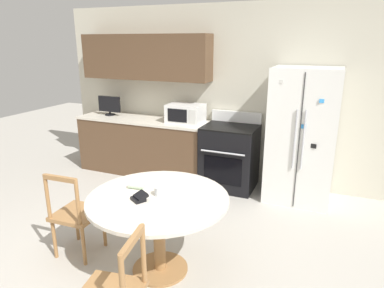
# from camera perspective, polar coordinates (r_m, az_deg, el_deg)

# --- Properties ---
(ground_plane) EXTENTS (14.00, 14.00, 0.00)m
(ground_plane) POSITION_cam_1_polar(r_m,az_deg,el_deg) (3.50, -10.87, -19.93)
(ground_plane) COLOR #B2ADA3
(back_wall) EXTENTS (5.20, 0.44, 2.60)m
(back_wall) POSITION_cam_1_polar(r_m,az_deg,el_deg) (5.30, 1.21, 9.91)
(back_wall) COLOR beige
(back_wall) RESTS_ON ground_plane
(kitchen_counter) EXTENTS (2.14, 0.64, 0.90)m
(kitchen_counter) POSITION_cam_1_polar(r_m,az_deg,el_deg) (5.60, -8.00, -0.25)
(kitchen_counter) COLOR brown
(kitchen_counter) RESTS_ON ground_plane
(refrigerator) EXTENTS (0.84, 0.71, 1.77)m
(refrigerator) POSITION_cam_1_polar(r_m,az_deg,el_deg) (4.70, 17.84, 1.25)
(refrigerator) COLOR white
(refrigerator) RESTS_ON ground_plane
(oven_range) EXTENTS (0.75, 0.68, 1.08)m
(oven_range) POSITION_cam_1_polar(r_m,az_deg,el_deg) (5.01, 6.30, -2.05)
(oven_range) COLOR black
(oven_range) RESTS_ON ground_plane
(microwave) EXTENTS (0.53, 0.39, 0.27)m
(microwave) POSITION_cam_1_polar(r_m,az_deg,el_deg) (5.15, -1.08, 5.14)
(microwave) COLOR white
(microwave) RESTS_ON kitchen_counter
(countertop_tv) EXTENTS (0.39, 0.16, 0.31)m
(countertop_tv) POSITION_cam_1_polar(r_m,az_deg,el_deg) (5.81, -13.60, 6.34)
(countertop_tv) COLOR black
(countertop_tv) RESTS_ON kitchen_counter
(dining_table) EXTENTS (1.26, 1.26, 0.76)m
(dining_table) POSITION_cam_1_polar(r_m,az_deg,el_deg) (3.14, -5.60, -11.01)
(dining_table) COLOR beige
(dining_table) RESTS_ON ground_plane
(dining_chair_left) EXTENTS (0.44, 0.44, 0.90)m
(dining_chair_left) POSITION_cam_1_polar(r_m,az_deg,el_deg) (3.63, -18.78, -11.06)
(dining_chair_left) COLOR #9E7042
(dining_chair_left) RESTS_ON ground_plane
(candle_glass) EXTENTS (0.09, 0.09, 0.08)m
(candle_glass) POSITION_cam_1_polar(r_m,az_deg,el_deg) (3.09, -5.39, -7.93)
(candle_glass) COLOR silver
(candle_glass) RESTS_ON dining_table
(folded_napkin) EXTENTS (0.16, 0.07, 0.05)m
(folded_napkin) POSITION_cam_1_polar(r_m,az_deg,el_deg) (3.24, -9.24, -6.96)
(folded_napkin) COLOR beige
(folded_napkin) RESTS_ON dining_table
(wallet) EXTENTS (0.17, 0.17, 0.07)m
(wallet) POSITION_cam_1_polar(r_m,az_deg,el_deg) (3.02, -8.76, -8.80)
(wallet) COLOR black
(wallet) RESTS_ON dining_table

